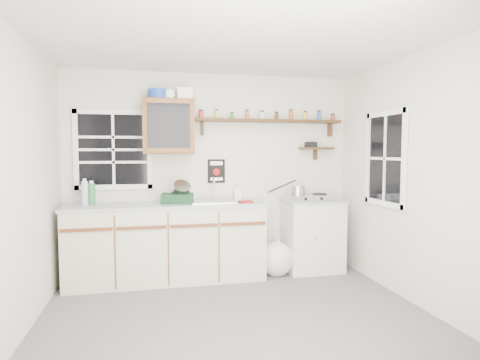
{
  "coord_description": "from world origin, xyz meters",
  "views": [
    {
      "loc": [
        -0.75,
        -3.45,
        1.53
      ],
      "look_at": [
        0.13,
        0.55,
        1.24
      ],
      "focal_mm": 30.0,
      "sensor_mm": 36.0,
      "label": 1
    }
  ],
  "objects_px": {
    "spice_shelf": "(269,120)",
    "dish_rack": "(179,195)",
    "hotplate": "(309,197)",
    "upper_cabinet": "(168,127)",
    "right_cabinet": "(312,235)",
    "main_cabinet": "(167,242)"
  },
  "relations": [
    {
      "from": "spice_shelf",
      "to": "dish_rack",
      "type": "distance_m",
      "value": 1.5
    },
    {
      "from": "hotplate",
      "to": "upper_cabinet",
      "type": "bearing_deg",
      "value": 174.96
    },
    {
      "from": "spice_shelf",
      "to": "upper_cabinet",
      "type": "bearing_deg",
      "value": -176.89
    },
    {
      "from": "upper_cabinet",
      "to": "spice_shelf",
      "type": "xyz_separation_m",
      "value": [
        1.28,
        0.07,
        0.1
      ]
    },
    {
      "from": "upper_cabinet",
      "to": "hotplate",
      "type": "xyz_separation_m",
      "value": [
        1.74,
        -0.14,
        -0.88
      ]
    },
    {
      "from": "right_cabinet",
      "to": "hotplate",
      "type": "distance_m",
      "value": 0.5
    },
    {
      "from": "right_cabinet",
      "to": "dish_rack",
      "type": "relative_size",
      "value": 2.25
    },
    {
      "from": "main_cabinet",
      "to": "hotplate",
      "type": "relative_size",
      "value": 3.91
    },
    {
      "from": "main_cabinet",
      "to": "spice_shelf",
      "type": "relative_size",
      "value": 1.21
    },
    {
      "from": "main_cabinet",
      "to": "dish_rack",
      "type": "xyz_separation_m",
      "value": [
        0.14,
        0.01,
        0.55
      ]
    },
    {
      "from": "hotplate",
      "to": "dish_rack",
      "type": "bearing_deg",
      "value": 179.34
    },
    {
      "from": "upper_cabinet",
      "to": "main_cabinet",
      "type": "bearing_deg",
      "value": -103.68
    },
    {
      "from": "main_cabinet",
      "to": "upper_cabinet",
      "type": "distance_m",
      "value": 1.37
    },
    {
      "from": "dish_rack",
      "to": "hotplate",
      "type": "relative_size",
      "value": 0.69
    },
    {
      "from": "spice_shelf",
      "to": "hotplate",
      "type": "distance_m",
      "value": 1.1
    },
    {
      "from": "right_cabinet",
      "to": "hotplate",
      "type": "relative_size",
      "value": 1.54
    },
    {
      "from": "dish_rack",
      "to": "right_cabinet",
      "type": "bearing_deg",
      "value": 8.73
    },
    {
      "from": "upper_cabinet",
      "to": "dish_rack",
      "type": "distance_m",
      "value": 0.83
    },
    {
      "from": "main_cabinet",
      "to": "right_cabinet",
      "type": "bearing_deg",
      "value": 0.79
    },
    {
      "from": "right_cabinet",
      "to": "dish_rack",
      "type": "xyz_separation_m",
      "value": [
        -1.7,
        -0.02,
        0.55
      ]
    },
    {
      "from": "main_cabinet",
      "to": "spice_shelf",
      "type": "height_order",
      "value": "spice_shelf"
    },
    {
      "from": "main_cabinet",
      "to": "dish_rack",
      "type": "height_order",
      "value": "dish_rack"
    }
  ]
}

